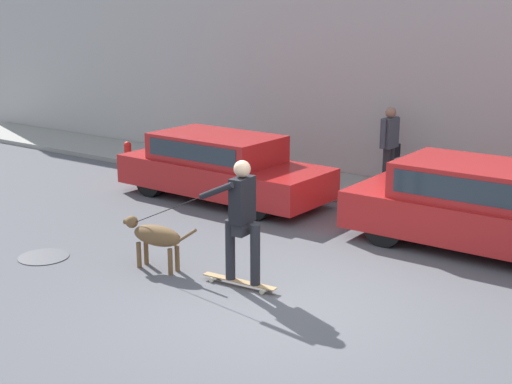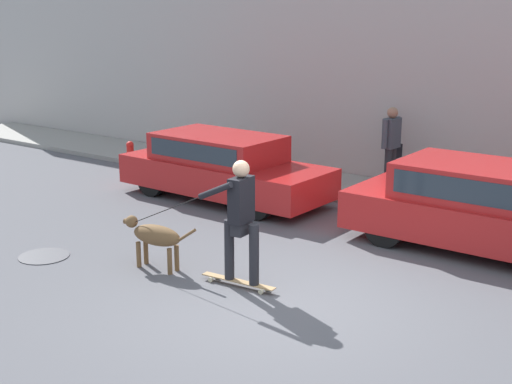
{
  "view_description": "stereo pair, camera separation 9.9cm",
  "coord_description": "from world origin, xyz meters",
  "px_view_note": "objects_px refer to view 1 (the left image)",
  "views": [
    {
      "loc": [
        4.62,
        -7.09,
        3.73
      ],
      "look_at": [
        -1.56,
        1.54,
        0.95
      ],
      "focal_mm": 50.0,
      "sensor_mm": 36.0,
      "label": 1
    },
    {
      "loc": [
        4.7,
        -7.03,
        3.73
      ],
      "look_at": [
        -1.56,
        1.54,
        0.95
      ],
      "focal_mm": 50.0,
      "sensor_mm": 36.0,
      "label": 2
    }
  ],
  "objects_px": {
    "dog": "(155,236)",
    "parked_car_0": "(222,168)",
    "parked_car_1": "(480,208)",
    "pedestrian_with_bag": "(390,143)",
    "fire_hydrant": "(128,155)",
    "skateboarder": "(242,216)"
  },
  "relations": [
    {
      "from": "dog",
      "to": "parked_car_0",
      "type": "bearing_deg",
      "value": -71.02
    },
    {
      "from": "parked_car_1",
      "to": "dog",
      "type": "distance_m",
      "value": 5.05
    },
    {
      "from": "parked_car_0",
      "to": "parked_car_1",
      "type": "relative_size",
      "value": 1.03
    },
    {
      "from": "pedestrian_with_bag",
      "to": "fire_hydrant",
      "type": "distance_m",
      "value": 6.16
    },
    {
      "from": "skateboarder",
      "to": "pedestrian_with_bag",
      "type": "distance_m",
      "value": 5.88
    },
    {
      "from": "skateboarder",
      "to": "pedestrian_with_bag",
      "type": "xyz_separation_m",
      "value": [
        -0.61,
        5.85,
        0.01
      ]
    },
    {
      "from": "skateboarder",
      "to": "pedestrian_with_bag",
      "type": "height_order",
      "value": "skateboarder"
    },
    {
      "from": "parked_car_1",
      "to": "dog",
      "type": "xyz_separation_m",
      "value": [
        -3.52,
        -3.62,
        -0.17
      ]
    },
    {
      "from": "fire_hydrant",
      "to": "parked_car_1",
      "type": "bearing_deg",
      "value": -5.51
    },
    {
      "from": "parked_car_1",
      "to": "pedestrian_with_bag",
      "type": "height_order",
      "value": "pedestrian_with_bag"
    },
    {
      "from": "dog",
      "to": "skateboarder",
      "type": "bearing_deg",
      "value": -178.84
    },
    {
      "from": "parked_car_0",
      "to": "skateboarder",
      "type": "xyz_separation_m",
      "value": [
        3.08,
        -3.46,
        0.38
      ]
    },
    {
      "from": "parked_car_1",
      "to": "skateboarder",
      "type": "height_order",
      "value": "skateboarder"
    },
    {
      "from": "parked_car_1",
      "to": "fire_hydrant",
      "type": "relative_size",
      "value": 6.44
    },
    {
      "from": "parked_car_0",
      "to": "pedestrian_with_bag",
      "type": "bearing_deg",
      "value": 45.71
    },
    {
      "from": "parked_car_1",
      "to": "pedestrian_with_bag",
      "type": "xyz_separation_m",
      "value": [
        -2.7,
        2.39,
        0.36
      ]
    },
    {
      "from": "pedestrian_with_bag",
      "to": "parked_car_1",
      "type": "bearing_deg",
      "value": -37.75
    },
    {
      "from": "skateboarder",
      "to": "fire_hydrant",
      "type": "distance_m",
      "value": 7.85
    },
    {
      "from": "dog",
      "to": "fire_hydrant",
      "type": "bearing_deg",
      "value": -46.47
    },
    {
      "from": "fire_hydrant",
      "to": "skateboarder",
      "type": "bearing_deg",
      "value": -33.26
    },
    {
      "from": "dog",
      "to": "pedestrian_with_bag",
      "type": "xyz_separation_m",
      "value": [
        0.82,
        6.01,
        0.53
      ]
    },
    {
      "from": "parked_car_0",
      "to": "parked_car_1",
      "type": "distance_m",
      "value": 5.16
    }
  ]
}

